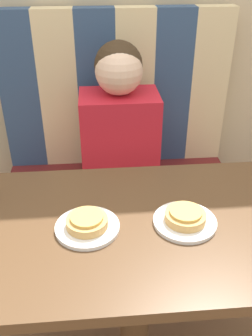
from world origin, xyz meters
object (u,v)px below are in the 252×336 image
Objects in this scene: pizza_left at (87,221)px; plate_left at (87,227)px; plate_right at (185,222)px; person at (119,120)px; pizza_right at (185,216)px.

plate_left is at bearing -90.00° from pizza_left.
person is at bearing 101.56° from plate_right.
person reaches higher than plate_right.
plate_left is 1.55× the size of pizza_left.
pizza_left is 1.00× the size of pizza_right.
person is 3.61× the size of plate_right.
plate_right is 1.55× the size of pizza_right.
person is 5.58× the size of pizza_left.
person is 5.58× the size of pizza_right.
plate_left is 1.00× the size of plate_right.
plate_left is at bearing 180.00° from plate_right.
plate_left is 0.02m from pizza_left.
plate_right is 0.02m from pizza_right.
pizza_left is at bearing 180.00° from plate_right.
plate_right is 1.55× the size of pizza_left.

